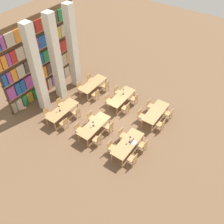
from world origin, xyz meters
name	(u,v)px	position (x,y,z in m)	size (l,w,h in m)	color
ground_plane	(109,118)	(0.00, 0.00, 0.00)	(40.00, 40.00, 0.00)	brown
bookshelf_bank	(43,57)	(0.02, 5.43, 2.63)	(6.75, 0.35, 5.50)	brown
pillar_left	(37,70)	(-1.63, 4.15, 3.00)	(0.54, 0.54, 6.00)	beige
pillar_center	(56,59)	(0.00, 4.15, 3.00)	(0.54, 0.54, 6.00)	beige
pillar_right	(73,48)	(1.63, 4.15, 3.00)	(0.54, 0.54, 6.00)	beige
reading_table_0	(128,144)	(-1.61, -2.44, 0.67)	(2.30, 0.85, 0.74)	tan
chair_0	(133,159)	(-2.19, -3.15, 0.48)	(0.42, 0.40, 0.88)	tan
chair_1	(111,147)	(-2.19, -1.73, 0.48)	(0.42, 0.40, 0.88)	tan
chair_2	(144,145)	(-1.06, -3.15, 0.48)	(0.42, 0.40, 0.88)	tan
chair_3	(122,135)	(-1.06, -1.73, 0.48)	(0.42, 0.40, 0.88)	tan
desk_lamp_0	(130,138)	(-1.48, -2.49, 1.07)	(0.14, 0.14, 0.48)	#232328
laptop	(133,142)	(-1.40, -2.67, 0.78)	(0.32, 0.22, 0.21)	silver
reading_table_1	(156,112)	(1.56, -2.53, 0.67)	(2.30, 0.85, 0.74)	tan
chair_4	(161,125)	(0.98, -3.24, 0.48)	(0.42, 0.40, 0.88)	tan
chair_5	(141,115)	(0.98, -1.81, 0.48)	(0.42, 0.40, 0.88)	tan
chair_6	(170,114)	(2.15, -3.24, 0.48)	(0.42, 0.40, 0.88)	tan
chair_7	(150,105)	(2.15, -1.81, 0.48)	(0.42, 0.40, 0.88)	tan
reading_table_2	(94,126)	(-1.59, -0.06, 0.67)	(2.30, 0.85, 0.74)	tan
chair_8	(98,140)	(-2.19, -0.77, 0.48)	(0.42, 0.40, 0.88)	tan
chair_9	(79,129)	(-2.19, 0.66, 0.48)	(0.42, 0.40, 0.88)	tan
chair_10	(110,127)	(-0.98, -0.77, 0.48)	(0.42, 0.40, 0.88)	tan
chair_11	(91,117)	(-0.98, 0.66, 0.48)	(0.42, 0.40, 0.88)	tan
desk_lamp_1	(93,123)	(-1.68, -0.07, 1.01)	(0.14, 0.14, 0.40)	#232328
reading_table_3	(122,97)	(1.55, 0.05, 0.67)	(2.30, 0.85, 0.74)	tan
chair_12	(126,108)	(1.00, -0.66, 0.48)	(0.42, 0.40, 0.88)	tan
chair_13	(108,100)	(1.00, 0.76, 0.48)	(0.42, 0.40, 0.88)	tan
chair_14	(135,99)	(2.12, -0.66, 0.48)	(0.42, 0.40, 0.88)	tan
chair_15	(118,91)	(2.12, 0.76, 0.48)	(0.42, 0.40, 0.88)	tan
desk_lamp_2	(123,90)	(1.81, 0.09, 1.07)	(0.14, 0.14, 0.48)	#232328
reading_table_4	(62,111)	(-1.70, 2.42, 0.67)	(2.30, 0.85, 0.74)	tan
chair_16	(64,123)	(-2.32, 1.71, 0.48)	(0.42, 0.40, 0.88)	tan
chair_17	(48,114)	(-2.32, 3.13, 0.48)	(0.42, 0.40, 0.88)	tan
chair_18	(77,112)	(-1.15, 1.71, 0.48)	(0.42, 0.40, 0.88)	tan
chair_19	(61,104)	(-1.15, 3.13, 0.48)	(0.42, 0.40, 0.88)	tan
desk_lamp_3	(59,107)	(-1.86, 2.47, 1.04)	(0.14, 0.14, 0.45)	#232328
reading_table_5	(93,84)	(1.58, 2.51, 0.67)	(2.30, 0.85, 0.74)	tan
chair_20	(96,94)	(0.97, 1.80, 0.48)	(0.42, 0.40, 0.88)	tan
chair_21	(80,87)	(0.97, 3.22, 0.48)	(0.42, 0.40, 0.88)	tan
chair_22	(106,86)	(2.14, 1.80, 0.48)	(0.42, 0.40, 0.88)	tan
chair_23	(90,79)	(2.14, 3.22, 0.48)	(0.42, 0.40, 0.88)	tan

